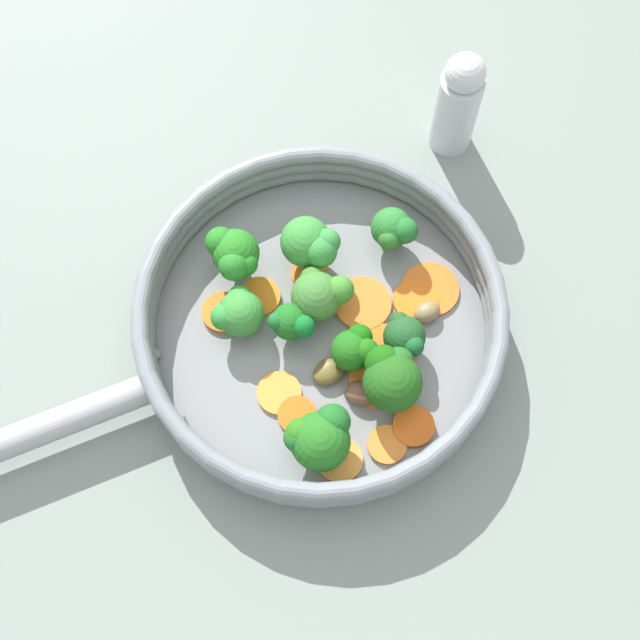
# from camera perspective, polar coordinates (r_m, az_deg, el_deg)

# --- Properties ---
(ground_plane) EXTENTS (4.00, 4.00, 0.00)m
(ground_plane) POSITION_cam_1_polar(r_m,az_deg,el_deg) (0.70, 0.00, -0.87)
(ground_plane) COLOR gray
(skillet) EXTENTS (0.27, 0.27, 0.02)m
(skillet) POSITION_cam_1_polar(r_m,az_deg,el_deg) (0.70, 0.00, -0.66)
(skillet) COLOR gray
(skillet) RESTS_ON ground_plane
(skillet_rim_wall) EXTENTS (0.28, 0.28, 0.04)m
(skillet_rim_wall) POSITION_cam_1_polar(r_m,az_deg,el_deg) (0.67, 0.00, 0.16)
(skillet_rim_wall) COLOR slate
(skillet_rim_wall) RESTS_ON skillet
(skillet_handle) EXTENTS (0.21, 0.07, 0.02)m
(skillet_handle) POSITION_cam_1_polar(r_m,az_deg,el_deg) (0.69, -18.96, -7.28)
(skillet_handle) COLOR #999B9E
(skillet_handle) RESTS_ON skillet
(skillet_rivet_left) EXTENTS (0.01, 0.01, 0.01)m
(skillet_rivet_left) POSITION_cam_1_polar(r_m,az_deg,el_deg) (0.69, -10.54, -1.92)
(skillet_rivet_left) COLOR gray
(skillet_rivet_left) RESTS_ON skillet
(skillet_rivet_right) EXTENTS (0.01, 0.01, 0.01)m
(skillet_rivet_right) POSITION_cam_1_polar(r_m,az_deg,el_deg) (0.67, -8.95, -6.28)
(skillet_rivet_right) COLOR gray
(skillet_rivet_right) RESTS_ON skillet
(carrot_slice_0) EXTENTS (0.04, 0.04, 0.01)m
(carrot_slice_0) POSITION_cam_1_polar(r_m,az_deg,el_deg) (0.67, 6.01, -6.79)
(carrot_slice_0) COLOR #DF5C18
(carrot_slice_0) RESTS_ON skillet
(carrot_slice_1) EXTENTS (0.04, 0.04, 0.00)m
(carrot_slice_1) POSITION_cam_1_polar(r_m,az_deg,el_deg) (0.67, -1.46, -6.11)
(carrot_slice_1) COLOR orange
(carrot_slice_1) RESTS_ON skillet
(carrot_slice_2) EXTENTS (0.04, 0.04, 0.00)m
(carrot_slice_2) POSITION_cam_1_polar(r_m,az_deg,el_deg) (0.67, -2.63, -4.70)
(carrot_slice_2) COLOR orange
(carrot_slice_2) RESTS_ON skillet
(carrot_slice_3) EXTENTS (0.05, 0.05, 0.00)m
(carrot_slice_3) POSITION_cam_1_polar(r_m,az_deg,el_deg) (0.69, 2.76, 1.04)
(carrot_slice_3) COLOR orange
(carrot_slice_3) RESTS_ON skillet
(carrot_slice_4) EXTENTS (0.05, 0.05, 0.00)m
(carrot_slice_4) POSITION_cam_1_polar(r_m,az_deg,el_deg) (0.66, 1.27, -8.93)
(carrot_slice_4) COLOR #F89A3F
(carrot_slice_4) RESTS_ON skillet
(carrot_slice_5) EXTENTS (0.04, 0.04, 0.00)m
(carrot_slice_5) POSITION_cam_1_polar(r_m,az_deg,el_deg) (0.68, 5.12, -3.26)
(carrot_slice_5) COLOR orange
(carrot_slice_5) RESTS_ON skillet
(carrot_slice_6) EXTENTS (0.06, 0.06, 0.00)m
(carrot_slice_6) POSITION_cam_1_polar(r_m,az_deg,el_deg) (0.70, 7.05, 1.95)
(carrot_slice_6) COLOR orange
(carrot_slice_6) RESTS_ON skillet
(carrot_slice_7) EXTENTS (0.05, 0.05, 0.00)m
(carrot_slice_7) POSITION_cam_1_polar(r_m,az_deg,el_deg) (0.70, -6.22, 0.50)
(carrot_slice_7) COLOR orange
(carrot_slice_7) RESTS_ON skillet
(carrot_slice_8) EXTENTS (0.03, 0.03, 0.00)m
(carrot_slice_8) POSITION_cam_1_polar(r_m,az_deg,el_deg) (0.66, 4.32, -7.96)
(carrot_slice_8) COLOR orange
(carrot_slice_8) RESTS_ON skillet
(carrot_slice_9) EXTENTS (0.04, 0.04, 0.01)m
(carrot_slice_9) POSITION_cam_1_polar(r_m,az_deg,el_deg) (0.70, -3.87, 1.48)
(carrot_slice_9) COLOR orange
(carrot_slice_9) RESTS_ON skillet
(carrot_slice_10) EXTENTS (0.07, 0.07, 0.00)m
(carrot_slice_10) POSITION_cam_1_polar(r_m,az_deg,el_deg) (0.68, 3.84, -3.77)
(carrot_slice_10) COLOR orange
(carrot_slice_10) RESTS_ON skillet
(carrot_slice_11) EXTENTS (0.04, 0.04, 0.00)m
(carrot_slice_11) POSITION_cam_1_polar(r_m,az_deg,el_deg) (0.70, 6.17, 1.24)
(carrot_slice_11) COLOR orange
(carrot_slice_11) RESTS_ON skillet
(carrot_slice_12) EXTENTS (0.04, 0.04, 0.00)m
(carrot_slice_12) POSITION_cam_1_polar(r_m,az_deg,el_deg) (0.71, -0.30, 3.05)
(carrot_slice_12) COLOR orange
(carrot_slice_12) RESTS_ON skillet
(carrot_slice_13) EXTENTS (0.05, 0.05, 0.00)m
(carrot_slice_13) POSITION_cam_1_polar(r_m,az_deg,el_deg) (0.68, 4.05, -1.68)
(carrot_slice_13) COLOR orange
(carrot_slice_13) RESTS_ON skillet
(broccoli_floret_0) EXTENTS (0.04, 0.04, 0.04)m
(broccoli_floret_0) POSITION_cam_1_polar(r_m,az_deg,el_deg) (0.67, -5.25, 0.46)
(broccoli_floret_0) COLOR #7FB667
(broccoli_floret_0) RESTS_ON skillet
(broccoli_floret_1) EXTENTS (0.03, 0.03, 0.04)m
(broccoli_floret_1) POSITION_cam_1_polar(r_m,az_deg,el_deg) (0.66, 2.25, -1.86)
(broccoli_floret_1) COLOR #7B995F
(broccoli_floret_1) RESTS_ON skillet
(broccoli_floret_2) EXTENTS (0.03, 0.04, 0.04)m
(broccoli_floret_2) POSITION_cam_1_polar(r_m,az_deg,el_deg) (0.67, 5.45, -1.13)
(broccoli_floret_2) COLOR #7AA752
(broccoli_floret_2) RESTS_ON skillet
(broccoli_floret_3) EXTENTS (0.04, 0.04, 0.04)m
(broccoli_floret_3) POSITION_cam_1_polar(r_m,az_deg,el_deg) (0.70, 4.71, 5.76)
(broccoli_floret_3) COLOR #668F53
(broccoli_floret_3) RESTS_ON skillet
(broccoli_floret_4) EXTENTS (0.04, 0.04, 0.05)m
(broccoli_floret_4) POSITION_cam_1_polar(r_m,az_deg,el_deg) (0.68, -5.53, 4.19)
(broccoli_floret_4) COLOR #88AB6C
(broccoli_floret_4) RESTS_ON skillet
(broccoli_floret_5) EXTENTS (0.04, 0.05, 0.05)m
(broccoli_floret_5) POSITION_cam_1_polar(r_m,az_deg,el_deg) (0.65, 4.60, -3.69)
(broccoli_floret_5) COLOR olive
(broccoli_floret_5) RESTS_ON skillet
(broccoli_floret_6) EXTENTS (0.03, 0.03, 0.04)m
(broccoli_floret_6) POSITION_cam_1_polar(r_m,az_deg,el_deg) (0.67, -1.82, -0.40)
(broccoli_floret_6) COLOR #8DAF64
(broccoli_floret_6) RESTS_ON skillet
(broccoli_floret_7) EXTENTS (0.04, 0.04, 0.05)m
(broccoli_floret_7) POSITION_cam_1_polar(r_m,az_deg,el_deg) (0.67, 0.21, 1.74)
(broccoli_floret_7) COLOR #7CA74D
(broccoli_floret_7) RESTS_ON skillet
(broccoli_floret_8) EXTENTS (0.05, 0.05, 0.05)m
(broccoli_floret_8) POSITION_cam_1_polar(r_m,az_deg,el_deg) (0.63, -0.10, -7.54)
(broccoli_floret_8) COLOR #6F904A
(broccoli_floret_8) RESTS_ON skillet
(broccoli_floret_9) EXTENTS (0.04, 0.05, 0.05)m
(broccoli_floret_9) POSITION_cam_1_polar(r_m,az_deg,el_deg) (0.68, -0.41, 4.93)
(broccoli_floret_9) COLOR #759660
(broccoli_floret_9) RESTS_ON skillet
(mushroom_piece_0) EXTENTS (0.03, 0.02, 0.01)m
(mushroom_piece_0) POSITION_cam_1_polar(r_m,az_deg,el_deg) (0.69, 6.86, 0.51)
(mushroom_piece_0) COLOR olive
(mushroom_piece_0) RESTS_ON skillet
(mushroom_piece_1) EXTENTS (0.03, 0.03, 0.01)m
(mushroom_piece_1) POSITION_cam_1_polar(r_m,az_deg,el_deg) (0.67, 2.72, -4.67)
(mushroom_piece_1) COLOR brown
(mushroom_piece_1) RESTS_ON skillet
(mushroom_piece_2) EXTENTS (0.03, 0.03, 0.01)m
(mushroom_piece_2) POSITION_cam_1_polar(r_m,az_deg,el_deg) (0.67, 0.48, -3.32)
(mushroom_piece_2) COLOR brown
(mushroom_piece_2) RESTS_ON skillet
(salt_shaker) EXTENTS (0.04, 0.04, 0.11)m
(salt_shaker) POSITION_cam_1_polar(r_m,az_deg,el_deg) (0.75, 8.82, 13.57)
(salt_shaker) COLOR silver
(salt_shaker) RESTS_ON ground_plane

